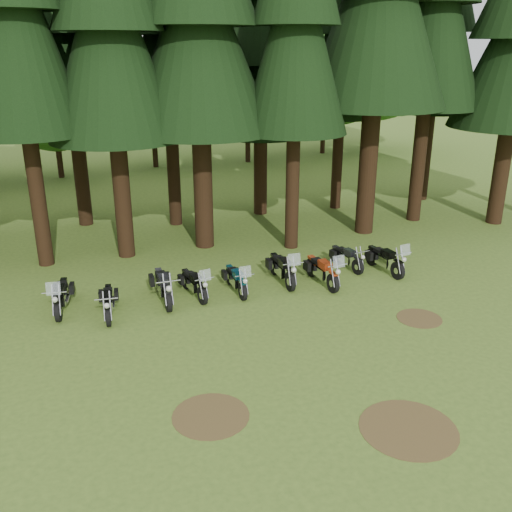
% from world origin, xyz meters
% --- Properties ---
extents(ground, '(120.00, 120.00, 0.00)m').
position_xyz_m(ground, '(0.00, 0.00, 0.00)').
color(ground, '#436121').
rests_on(ground, ground).
extents(pine_back_2, '(4.85, 4.85, 16.30)m').
position_xyz_m(pine_back_2, '(-4.38, 14.40, 9.76)').
color(pine_back_2, black).
rests_on(pine_back_2, ground).
extents(pine_back_3, '(4.35, 4.35, 16.20)m').
position_xyz_m(pine_back_3, '(-0.37, 12.94, 9.70)').
color(pine_back_3, black).
rests_on(pine_back_3, ground).
extents(pine_back_4, '(4.94, 4.94, 13.78)m').
position_xyz_m(pine_back_4, '(4.04, 13.25, 8.25)').
color(pine_back_4, black).
rests_on(pine_back_4, ground).
extents(pine_back_5, '(3.94, 3.94, 16.33)m').
position_xyz_m(pine_back_5, '(8.07, 12.86, 9.78)').
color(pine_back_5, black).
rests_on(pine_back_5, ground).
extents(pine_back_6, '(4.59, 4.59, 16.58)m').
position_xyz_m(pine_back_6, '(13.36, 12.79, 9.93)').
color(pine_back_6, black).
rests_on(pine_back_6, ground).
extents(decid_3, '(6.12, 5.95, 7.65)m').
position_xyz_m(decid_3, '(-4.71, 25.13, 4.51)').
color(decid_3, black).
rests_on(decid_3, ground).
extents(decid_4, '(5.93, 5.76, 7.41)m').
position_xyz_m(decid_4, '(1.58, 26.32, 4.37)').
color(decid_4, black).
rests_on(decid_4, ground).
extents(decid_5, '(8.45, 8.21, 10.56)m').
position_xyz_m(decid_5, '(8.29, 25.71, 6.23)').
color(decid_5, black).
rests_on(decid_5, ground).
extents(decid_6, '(7.06, 6.86, 8.82)m').
position_xyz_m(decid_6, '(14.85, 27.01, 5.20)').
color(decid_6, black).
rests_on(decid_6, ground).
extents(decid_7, '(8.44, 8.20, 10.55)m').
position_xyz_m(decid_7, '(19.46, 26.83, 6.22)').
color(decid_7, black).
rests_on(decid_7, ground).
extents(dirt_patch_0, '(1.80, 1.80, 0.01)m').
position_xyz_m(dirt_patch_0, '(-3.00, -2.00, 0.01)').
color(dirt_patch_0, '#4C3D1E').
rests_on(dirt_patch_0, ground).
extents(dirt_patch_1, '(1.40, 1.40, 0.01)m').
position_xyz_m(dirt_patch_1, '(4.50, 0.50, 0.01)').
color(dirt_patch_1, '#4C3D1E').
rests_on(dirt_patch_1, ground).
extents(dirt_patch_2, '(2.20, 2.20, 0.01)m').
position_xyz_m(dirt_patch_2, '(1.00, -4.00, 0.01)').
color(dirt_patch_2, '#4C3D1E').
rests_on(dirt_patch_2, ground).
extents(motorcycle_0, '(0.68, 2.26, 1.42)m').
position_xyz_m(motorcycle_0, '(-5.92, 5.01, 0.48)').
color(motorcycle_0, black).
rests_on(motorcycle_0, ground).
extents(motorcycle_1, '(0.41, 2.07, 0.84)m').
position_xyz_m(motorcycle_1, '(-4.55, 4.11, 0.43)').
color(motorcycle_1, black).
rests_on(motorcycle_1, ground).
extents(motorcycle_2, '(0.35, 2.38, 0.97)m').
position_xyz_m(motorcycle_2, '(-2.71, 4.59, 0.49)').
color(motorcycle_2, black).
rests_on(motorcycle_2, ground).
extents(motorcycle_3, '(0.55, 2.09, 1.31)m').
position_xyz_m(motorcycle_3, '(-1.66, 4.58, 0.44)').
color(motorcycle_3, black).
rests_on(motorcycle_3, ground).
extents(motorcycle_4, '(0.39, 2.07, 1.31)m').
position_xyz_m(motorcycle_4, '(-0.21, 4.43, 0.44)').
color(motorcycle_4, black).
rests_on(motorcycle_4, ground).
extents(motorcycle_5, '(0.45, 2.35, 1.48)m').
position_xyz_m(motorcycle_5, '(1.60, 4.65, 0.49)').
color(motorcycle_5, black).
rests_on(motorcycle_5, ground).
extents(motorcycle_6, '(0.44, 2.31, 1.46)m').
position_xyz_m(motorcycle_6, '(2.86, 4.00, 0.49)').
color(motorcycle_6, black).
rests_on(motorcycle_6, ground).
extents(motorcycle_7, '(0.40, 1.98, 0.81)m').
position_xyz_m(motorcycle_7, '(4.42, 5.06, 0.41)').
color(motorcycle_7, black).
rests_on(motorcycle_7, ground).
extents(motorcycle_8, '(0.50, 2.28, 1.43)m').
position_xyz_m(motorcycle_8, '(5.57, 4.22, 0.48)').
color(motorcycle_8, black).
rests_on(motorcycle_8, ground).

